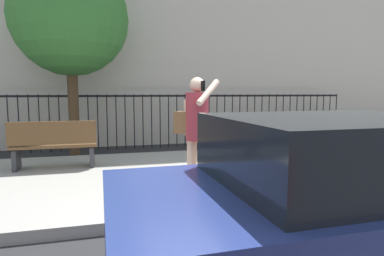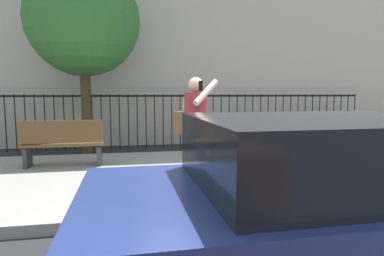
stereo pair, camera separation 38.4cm
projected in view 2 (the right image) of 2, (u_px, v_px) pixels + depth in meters
ground_plane at (239, 222)px, 4.18m from camera, size 60.00×60.00×0.00m
sidewalk at (202, 174)px, 6.32m from camera, size 28.00×4.40×0.15m
iron_fence at (176, 114)px, 9.84m from camera, size 12.03×0.04×1.60m
parked_hatchback at (337, 208)px, 2.70m from camera, size 4.23×1.91×1.45m
pedestrian_on_phone at (194, 126)px, 4.91m from camera, size 0.65×0.71×1.72m
street_bench at (63, 142)px, 6.60m from camera, size 1.60×0.45×0.95m
street_tree_near at (83, 20)px, 8.57m from camera, size 2.94×2.94×5.01m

